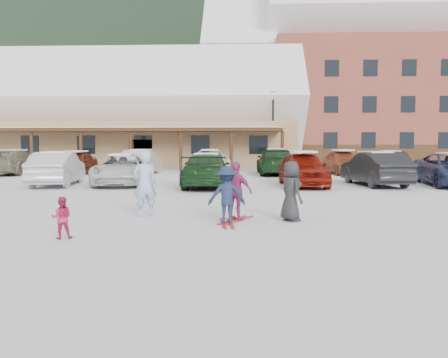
{
  "coord_description": "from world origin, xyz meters",
  "views": [
    {
      "loc": [
        0.76,
        -10.11,
        1.91
      ],
      "look_at": [
        0.3,
        1.0,
        1.0
      ],
      "focal_mm": 35.0,
      "sensor_mm": 36.0,
      "label": 1
    }
  ],
  "objects_px": {
    "parked_car_2": "(122,170)",
    "parked_car_9": "(141,162)",
    "alpine_hotel": "(368,81)",
    "adult_skier": "(145,184)",
    "parked_car_3": "(207,170)",
    "parked_car_11": "(276,162)",
    "bystander_dark": "(291,191)",
    "parked_car_1": "(57,169)",
    "lamp_post": "(273,125)",
    "parked_car_4": "(303,169)",
    "parked_car_5": "(375,169)",
    "parked_car_10": "(210,162)",
    "child_navy": "(227,195)",
    "parked_car_13": "(389,162)",
    "parked_car_8": "(77,163)",
    "day_lodge": "(130,120)",
    "toddler_red": "(62,218)",
    "parked_car_7": "(15,162)",
    "child_magenta": "(236,191)",
    "parked_car_12": "(343,162)"
  },
  "relations": [
    {
      "from": "parked_car_2",
      "to": "parked_car_9",
      "type": "height_order",
      "value": "parked_car_9"
    },
    {
      "from": "alpine_hotel",
      "to": "adult_skier",
      "type": "relative_size",
      "value": 18.26
    },
    {
      "from": "parked_car_3",
      "to": "parked_car_11",
      "type": "distance_m",
      "value": 8.6
    },
    {
      "from": "bystander_dark",
      "to": "parked_car_1",
      "type": "xyz_separation_m",
      "value": [
        -9.62,
        8.81,
        0.02
      ]
    },
    {
      "from": "alpine_hotel",
      "to": "parked_car_11",
      "type": "bearing_deg",
      "value": -118.28
    },
    {
      "from": "lamp_post",
      "to": "parked_car_1",
      "type": "xyz_separation_m",
      "value": [
        -10.77,
        -14.11,
        -2.55
      ]
    },
    {
      "from": "parked_car_4",
      "to": "parked_car_1",
      "type": "bearing_deg",
      "value": 178.68
    },
    {
      "from": "parked_car_5",
      "to": "parked_car_10",
      "type": "xyz_separation_m",
      "value": [
        -8.07,
        7.39,
        -0.0
      ]
    },
    {
      "from": "parked_car_10",
      "to": "child_navy",
      "type": "bearing_deg",
      "value": -88.32
    },
    {
      "from": "child_navy",
      "to": "parked_car_4",
      "type": "height_order",
      "value": "parked_car_4"
    },
    {
      "from": "parked_car_5",
      "to": "parked_car_13",
      "type": "relative_size",
      "value": 1.05
    },
    {
      "from": "parked_car_8",
      "to": "parked_car_10",
      "type": "height_order",
      "value": "parked_car_10"
    },
    {
      "from": "day_lodge",
      "to": "parked_car_5",
      "type": "height_order",
      "value": "day_lodge"
    },
    {
      "from": "toddler_red",
      "to": "parked_car_13",
      "type": "bearing_deg",
      "value": -139.86
    },
    {
      "from": "day_lodge",
      "to": "parked_car_3",
      "type": "relative_size",
      "value": 5.8
    },
    {
      "from": "parked_car_7",
      "to": "parked_car_11",
      "type": "bearing_deg",
      "value": 176.42
    },
    {
      "from": "child_magenta",
      "to": "parked_car_7",
      "type": "xyz_separation_m",
      "value": [
        -13.95,
        15.79,
        0.02
      ]
    },
    {
      "from": "parked_car_13",
      "to": "toddler_red",
      "type": "bearing_deg",
      "value": 62.39
    },
    {
      "from": "adult_skier",
      "to": "parked_car_3",
      "type": "distance_m",
      "value": 7.85
    },
    {
      "from": "parked_car_1",
      "to": "parked_car_12",
      "type": "bearing_deg",
      "value": -160.88
    },
    {
      "from": "parked_car_1",
      "to": "parked_car_2",
      "type": "xyz_separation_m",
      "value": [
        2.86,
        0.42,
        -0.06
      ]
    },
    {
      "from": "parked_car_12",
      "to": "child_magenta",
      "type": "bearing_deg",
      "value": -114.47
    },
    {
      "from": "child_navy",
      "to": "parked_car_12",
      "type": "height_order",
      "value": "parked_car_12"
    },
    {
      "from": "toddler_red",
      "to": "parked_car_7",
      "type": "height_order",
      "value": "parked_car_7"
    },
    {
      "from": "toddler_red",
      "to": "bystander_dark",
      "type": "relative_size",
      "value": 0.58
    },
    {
      "from": "child_navy",
      "to": "parked_car_13",
      "type": "bearing_deg",
      "value": -126.01
    },
    {
      "from": "adult_skier",
      "to": "parked_car_10",
      "type": "bearing_deg",
      "value": -119.92
    },
    {
      "from": "child_magenta",
      "to": "bystander_dark",
      "type": "xyz_separation_m",
      "value": [
        1.35,
        0.03,
        0.01
      ]
    },
    {
      "from": "alpine_hotel",
      "to": "adult_skier",
      "type": "xyz_separation_m",
      "value": [
        -16.05,
        -36.87,
        -7.77
      ]
    },
    {
      "from": "day_lodge",
      "to": "parked_car_2",
      "type": "distance_m",
      "value": 18.89
    },
    {
      "from": "child_navy",
      "to": "child_magenta",
      "type": "bearing_deg",
      "value": -123.73
    },
    {
      "from": "parked_car_2",
      "to": "parked_car_11",
      "type": "distance_m",
      "value": 10.27
    },
    {
      "from": "toddler_red",
      "to": "parked_car_12",
      "type": "height_order",
      "value": "parked_car_12"
    },
    {
      "from": "parked_car_4",
      "to": "parked_car_8",
      "type": "xyz_separation_m",
      "value": [
        -12.93,
        6.89,
        -0.06
      ]
    },
    {
      "from": "parked_car_1",
      "to": "parked_car_4",
      "type": "relative_size",
      "value": 1.01
    },
    {
      "from": "parked_car_1",
      "to": "lamp_post",
      "type": "bearing_deg",
      "value": -136.56
    },
    {
      "from": "lamp_post",
      "to": "parked_car_9",
      "type": "bearing_deg",
      "value": -140.81
    },
    {
      "from": "lamp_post",
      "to": "parked_car_2",
      "type": "height_order",
      "value": "lamp_post"
    },
    {
      "from": "child_magenta",
      "to": "parked_car_13",
      "type": "height_order",
      "value": "child_magenta"
    },
    {
      "from": "child_navy",
      "to": "bystander_dark",
      "type": "xyz_separation_m",
      "value": [
        1.56,
        0.46,
        0.05
      ]
    },
    {
      "from": "toddler_red",
      "to": "lamp_post",
      "type": "bearing_deg",
      "value": -119.33
    },
    {
      "from": "bystander_dark",
      "to": "parked_car_5",
      "type": "height_order",
      "value": "parked_car_5"
    },
    {
      "from": "alpine_hotel",
      "to": "parked_car_12",
      "type": "bearing_deg",
      "value": -109.3
    },
    {
      "from": "parked_car_8",
      "to": "parked_car_2",
      "type": "bearing_deg",
      "value": -56.89
    },
    {
      "from": "parked_car_13",
      "to": "parked_car_4",
      "type": "bearing_deg",
      "value": 57.13
    },
    {
      "from": "day_lodge",
      "to": "parked_car_3",
      "type": "xyz_separation_m",
      "value": [
        8.21,
        -19.04,
        -3.22
      ]
    },
    {
      "from": "adult_skier",
      "to": "parked_car_1",
      "type": "bearing_deg",
      "value": -82.8
    },
    {
      "from": "parked_car_10",
      "to": "parked_car_11",
      "type": "distance_m",
      "value": 4.15
    },
    {
      "from": "parked_car_13",
      "to": "day_lodge",
      "type": "bearing_deg",
      "value": -22.82
    },
    {
      "from": "toddler_red",
      "to": "parked_car_3",
      "type": "height_order",
      "value": "parked_car_3"
    }
  ]
}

